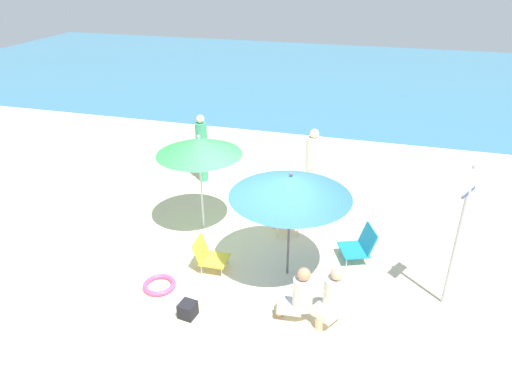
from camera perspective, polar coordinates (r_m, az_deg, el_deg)
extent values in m
plane|color=beige|center=(8.27, 0.12, -8.87)|extent=(40.00, 40.00, 0.00)
cube|color=teal|center=(21.74, 10.94, 13.88)|extent=(40.00, 16.00, 0.01)
cylinder|color=silver|center=(8.93, -6.78, 0.97)|extent=(0.04, 0.04, 1.89)
cone|color=green|center=(8.62, -7.06, 5.65)|extent=(1.62, 1.62, 0.32)
sphere|color=silver|center=(8.55, -7.13, 6.84)|extent=(0.06, 0.06, 0.06)
cylinder|color=#4C4C51|center=(7.56, 4.09, -4.36)|extent=(0.04, 0.04, 1.85)
cone|color=blue|center=(7.19, 4.29, 0.72)|extent=(1.96, 1.96, 0.35)
sphere|color=#4C4C51|center=(7.10, 4.35, 2.20)|extent=(0.06, 0.06, 0.06)
cube|color=gold|center=(8.05, -5.15, -8.32)|extent=(0.47, 0.47, 0.03)
cube|color=gold|center=(8.02, -6.87, -6.96)|extent=(0.16, 0.45, 0.37)
cylinder|color=silver|center=(8.21, -3.51, -8.42)|extent=(0.02, 0.02, 0.19)
cylinder|color=silver|center=(7.93, -4.26, -9.88)|extent=(0.02, 0.02, 0.19)
cylinder|color=silver|center=(8.31, -5.94, -8.05)|extent=(0.02, 0.02, 0.19)
cylinder|color=silver|center=(8.04, -6.77, -9.48)|extent=(0.02, 0.02, 0.19)
cube|color=teal|center=(8.46, 11.94, -7.00)|extent=(0.63, 0.67, 0.03)
cube|color=teal|center=(8.42, 13.66, -5.64)|extent=(0.35, 0.56, 0.42)
cylinder|color=silver|center=(8.30, 11.11, -8.54)|extent=(0.02, 0.02, 0.18)
cylinder|color=silver|center=(8.63, 10.29, -6.89)|extent=(0.02, 0.02, 0.18)
cylinder|color=silver|center=(8.41, 13.50, -8.29)|extent=(0.02, 0.02, 0.18)
cylinder|color=silver|center=(8.74, 12.60, -6.68)|extent=(0.02, 0.02, 0.18)
cube|color=white|center=(9.00, 3.68, -3.56)|extent=(0.66, 0.64, 0.03)
cube|color=white|center=(9.09, 3.30, -1.60)|extent=(0.52, 0.38, 0.43)
cylinder|color=silver|center=(8.97, 5.20, -4.79)|extent=(0.02, 0.02, 0.26)
cylinder|color=silver|center=(8.87, 2.73, -5.10)|extent=(0.02, 0.02, 0.26)
cylinder|color=silver|center=(9.27, 4.53, -3.61)|extent=(0.02, 0.02, 0.26)
cylinder|color=silver|center=(9.17, 2.13, -3.90)|extent=(0.02, 0.02, 0.26)
cylinder|color=#389970|center=(11.11, -6.57, 3.33)|extent=(0.23, 0.23, 0.79)
cylinder|color=#389970|center=(10.84, -6.77, 6.82)|extent=(0.27, 0.27, 0.66)
sphere|color=beige|center=(10.70, -6.90, 8.94)|extent=(0.19, 0.19, 0.19)
cube|color=silver|center=(7.10, 4.21, -13.85)|extent=(0.39, 0.33, 0.12)
cylinder|color=tan|center=(7.19, 2.87, -14.37)|extent=(0.12, 0.12, 0.22)
cylinder|color=silver|center=(6.93, 5.79, -12.39)|extent=(0.29, 0.29, 0.51)
sphere|color=tan|center=(6.71, 5.94, -10.06)|extent=(0.20, 0.20, 0.20)
cube|color=silver|center=(7.06, 8.73, -14.29)|extent=(0.49, 0.49, 0.12)
cylinder|color=#DBAD84|center=(7.04, 7.83, -15.63)|extent=(0.12, 0.12, 0.23)
cylinder|color=silver|center=(7.02, 9.80, -12.10)|extent=(0.36, 0.36, 0.48)
sphere|color=#DBAD84|center=(6.81, 10.02, -9.89)|extent=(0.20, 0.20, 0.20)
cylinder|color=silver|center=(10.09, 6.85, 0.94)|extent=(0.28, 0.28, 0.86)
cylinder|color=silver|center=(9.79, 7.09, 4.89)|extent=(0.33, 0.33, 0.65)
sphere|color=beige|center=(9.63, 7.24, 7.19)|extent=(0.19, 0.19, 0.19)
cylinder|color=#ADADB2|center=(7.38, 23.59, -5.33)|extent=(0.06, 0.06, 2.36)
cube|color=white|center=(6.96, 25.01, 1.21)|extent=(0.22, 0.39, 0.39)
cube|color=navy|center=(7.03, 24.75, 0.01)|extent=(0.23, 0.40, 0.06)
torus|color=#E54C7F|center=(7.90, -11.85, -11.17)|extent=(0.55, 0.55, 0.09)
cube|color=black|center=(7.24, -8.43, -14.18)|extent=(0.27, 0.28, 0.24)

